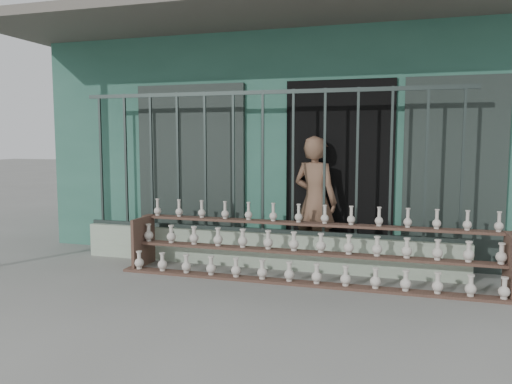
# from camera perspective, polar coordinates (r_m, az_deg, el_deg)

# --- Properties ---
(ground) EXTENTS (60.00, 60.00, 0.00)m
(ground) POSITION_cam_1_polar(r_m,az_deg,el_deg) (5.32, -3.15, -11.87)
(ground) COLOR slate
(workshop_building) EXTENTS (7.40, 6.60, 3.21)m
(workshop_building) POSITION_cam_1_polar(r_m,az_deg,el_deg) (9.16, 5.85, 5.91)
(workshop_building) COLOR #2F6352
(workshop_building) RESTS_ON ground
(parapet_wall) EXTENTS (5.00, 0.20, 0.45)m
(parapet_wall) POSITION_cam_1_polar(r_m,az_deg,el_deg) (6.46, 0.77, -6.58)
(parapet_wall) COLOR #A2B69C
(parapet_wall) RESTS_ON ground
(security_fence) EXTENTS (5.00, 0.04, 1.80)m
(security_fence) POSITION_cam_1_polar(r_m,az_deg,el_deg) (6.31, 0.78, 3.43)
(security_fence) COLOR #283330
(security_fence) RESTS_ON parapet_wall
(shelf_rack) EXTENTS (4.50, 0.68, 0.85)m
(shelf_rack) POSITION_cam_1_polar(r_m,az_deg,el_deg) (5.89, 5.85, -6.47)
(shelf_rack) COLOR brown
(shelf_rack) RESTS_ON ground
(elderly_woman) EXTENTS (0.72, 0.60, 1.68)m
(elderly_woman) POSITION_cam_1_polar(r_m,az_deg,el_deg) (6.51, 6.77, -1.04)
(elderly_woman) COLOR brown
(elderly_woman) RESTS_ON ground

